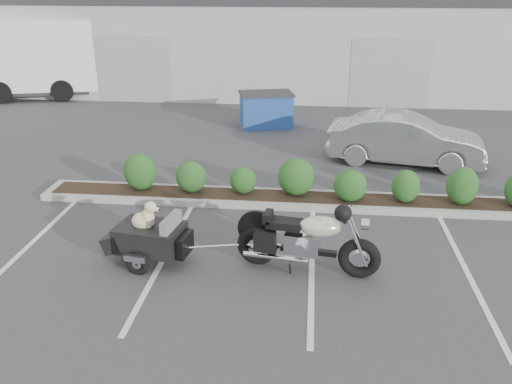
# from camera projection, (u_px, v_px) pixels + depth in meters

# --- Properties ---
(ground) EXTENTS (90.00, 90.00, 0.00)m
(ground) POSITION_uv_depth(u_px,v_px,m) (249.00, 246.00, 10.35)
(ground) COLOR #38383A
(ground) RESTS_ON ground
(planter_kerb) EXTENTS (12.00, 1.00, 0.15)m
(planter_kerb) POSITION_uv_depth(u_px,v_px,m) (304.00, 200.00, 12.25)
(planter_kerb) COLOR #9E9E93
(planter_kerb) RESTS_ON ground
(building) EXTENTS (26.00, 10.00, 4.00)m
(building) POSITION_uv_depth(u_px,v_px,m) (291.00, 39.00, 25.28)
(building) COLOR #9EA099
(building) RESTS_ON ground
(motorcycle) EXTENTS (2.52, 0.99, 1.45)m
(motorcycle) POSITION_uv_depth(u_px,v_px,m) (307.00, 241.00, 9.28)
(motorcycle) COLOR black
(motorcycle) RESTS_ON ground
(pet_trailer) EXTENTS (2.04, 1.16, 1.20)m
(pet_trailer) POSITION_uv_depth(u_px,v_px,m) (149.00, 236.00, 9.60)
(pet_trailer) COLOR black
(pet_trailer) RESTS_ON ground
(sedan) EXTENTS (4.30, 2.12, 1.36)m
(sedan) POSITION_uv_depth(u_px,v_px,m) (405.00, 139.00, 14.63)
(sedan) COLOR #B7B5BD
(sedan) RESTS_ON ground
(dumpster) EXTENTS (1.99, 1.59, 1.16)m
(dumpster) POSITION_uv_depth(u_px,v_px,m) (266.00, 109.00, 18.24)
(dumpster) COLOR navy
(dumpster) RESTS_ON ground
(delivery_truck) EXTENTS (7.22, 3.83, 3.15)m
(delivery_truck) POSITION_uv_depth(u_px,v_px,m) (68.00, 60.00, 22.49)
(delivery_truck) COLOR white
(delivery_truck) RESTS_ON ground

